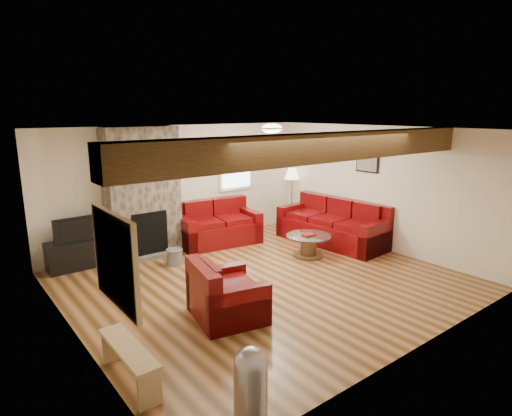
% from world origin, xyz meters
% --- Properties ---
extents(room, '(8.00, 8.00, 8.00)m').
position_xyz_m(room, '(0.00, 0.00, 1.25)').
color(room, '#533316').
rests_on(room, ground).
extents(floor, '(6.00, 6.00, 0.00)m').
position_xyz_m(floor, '(0.00, 0.00, 0.00)').
color(floor, '#533316').
rests_on(floor, ground).
extents(oak_beam, '(6.00, 0.36, 0.38)m').
position_xyz_m(oak_beam, '(0.00, -1.25, 2.31)').
color(oak_beam, '#32210F').
rests_on(oak_beam, room).
extents(chimney_breast, '(1.40, 0.67, 2.50)m').
position_xyz_m(chimney_breast, '(-1.00, 2.49, 1.22)').
color(chimney_breast, '#353129').
rests_on(chimney_breast, floor).
extents(back_window, '(0.90, 0.08, 1.10)m').
position_xyz_m(back_window, '(1.35, 2.71, 1.55)').
color(back_window, white).
rests_on(back_window, room).
extents(hatch_window, '(0.08, 1.00, 0.90)m').
position_xyz_m(hatch_window, '(-2.96, -1.50, 1.45)').
color(hatch_window, tan).
rests_on(hatch_window, room).
extents(ceiling_dome, '(0.40, 0.40, 0.18)m').
position_xyz_m(ceiling_dome, '(0.90, 0.90, 2.44)').
color(ceiling_dome, white).
rests_on(ceiling_dome, room).
extents(artwork_back, '(0.42, 0.06, 0.52)m').
position_xyz_m(artwork_back, '(0.15, 2.71, 1.70)').
color(artwork_back, black).
rests_on(artwork_back, room).
extents(artwork_right, '(0.06, 0.55, 0.42)m').
position_xyz_m(artwork_right, '(2.96, 0.30, 1.75)').
color(artwork_right, black).
rests_on(artwork_right, room).
extents(sofa_three, '(1.18, 2.46, 0.92)m').
position_xyz_m(sofa_three, '(2.48, 0.75, 0.46)').
color(sofa_three, '#490507').
rests_on(sofa_three, floor).
extents(loveseat, '(1.82, 1.20, 0.90)m').
position_xyz_m(loveseat, '(0.53, 2.23, 0.45)').
color(loveseat, '#490507').
rests_on(loveseat, floor).
extents(armchair_red, '(1.06, 1.16, 0.81)m').
position_xyz_m(armchair_red, '(-1.20, -0.69, 0.40)').
color(armchair_red, '#490507').
rests_on(armchair_red, floor).
extents(coffee_table, '(0.87, 0.87, 0.45)m').
position_xyz_m(coffee_table, '(1.46, 0.43, 0.21)').
color(coffee_table, '#472E17').
rests_on(coffee_table, floor).
extents(tv_cabinet, '(1.04, 0.42, 0.52)m').
position_xyz_m(tv_cabinet, '(-2.28, 2.53, 0.26)').
color(tv_cabinet, black).
rests_on(tv_cabinet, floor).
extents(television, '(0.77, 0.10, 0.45)m').
position_xyz_m(television, '(-2.28, 2.53, 0.74)').
color(television, black).
rests_on(television, tv_cabinet).
extents(floor_lamp, '(0.37, 0.37, 1.44)m').
position_xyz_m(floor_lamp, '(2.71, 2.29, 1.23)').
color(floor_lamp, '#B09649').
rests_on(floor_lamp, floor).
extents(pine_bench, '(0.25, 1.09, 0.41)m').
position_xyz_m(pine_bench, '(-2.83, -1.27, 0.20)').
color(pine_bench, tan).
rests_on(pine_bench, floor).
extents(pedal_bin, '(0.32, 0.32, 0.77)m').
position_xyz_m(pedal_bin, '(-2.20, -2.54, 0.38)').
color(pedal_bin, '#A0A0A5').
rests_on(pedal_bin, floor).
extents(coal_bucket, '(0.32, 0.32, 0.30)m').
position_xyz_m(coal_bucket, '(-0.82, 1.62, 0.15)').
color(coal_bucket, gray).
rests_on(coal_bucket, floor).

